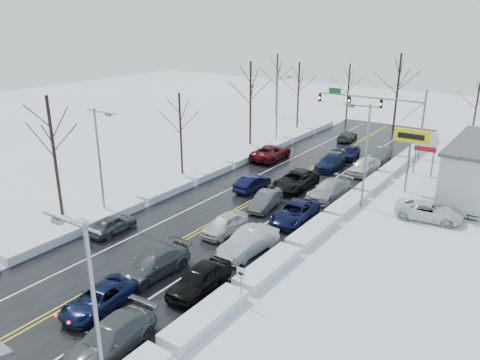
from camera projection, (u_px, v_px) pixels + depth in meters
The scene contains 41 objects.
ground at pixel (214, 223), 37.75m from camera, with size 160.00×160.00×0.00m, color silver.
road_surface at pixel (229, 214), 39.30m from camera, with size 14.00×84.00×0.01m, color black.
snow_bank_left at pixel (163, 196), 43.40m from camera, with size 1.65×72.00×0.67m, color silver.
snow_bank_right at pixel (310, 238), 35.20m from camera, with size 1.65×72.00×0.67m, color silver.
traffic_signal_mast at pixel (380, 107), 55.71m from camera, with size 13.28×0.39×8.00m.
tires_plus_sign at pixel (411, 140), 42.79m from camera, with size 3.20×0.34×6.00m.
used_vehicles_sign at pixel (426, 144), 47.99m from camera, with size 2.20×0.22×4.65m.
speed_limit_sign at pixel (241, 279), 26.60m from camera, with size 0.55×0.09×2.35m.
streetlight_se at pixel (92, 311), 17.59m from camera, with size 3.20×0.25×9.00m.
streetlight_ne at pixel (364, 148), 39.24m from camera, with size 3.20×0.25×9.00m.
streetlight_sw at pixel (100, 154), 37.37m from camera, with size 3.20×0.25×9.00m.
streetlight_nw at pixel (278, 103), 59.02m from camera, with size 3.20×0.25×9.00m.
tree_left_b at pixel (51, 133), 37.00m from camera, with size 4.00×4.00×10.00m.
tree_left_c at pixel (180, 118), 47.63m from camera, with size 3.40×3.40×8.50m.
tree_left_d at pixel (251, 87), 58.37m from camera, with size 4.20×4.20×10.50m.
tree_left_e at pixel (299, 82), 67.66m from camera, with size 3.80×3.80×9.50m.
tree_far_a at pixel (277, 73), 76.07m from camera, with size 4.00×4.00×10.00m.
tree_far_b at pixel (349, 82), 70.60m from camera, with size 3.60×3.60×9.00m.
tree_far_c at pixel (399, 78), 64.27m from camera, with size 4.40×4.40×11.00m.
tree_far_d at pixel (478, 96), 60.62m from camera, with size 3.40×3.40×8.50m.
queued_car_2 at pixel (100, 309), 26.66m from camera, with size 2.21×4.79×1.33m, color black.
queued_car_3 at pixel (154, 274), 30.19m from camera, with size 2.21×5.44×1.58m, color #3C3F41.
queued_car_4 at pixel (225, 233), 35.96m from camera, with size 1.76×4.37×1.49m, color silver.
queued_car_5 at pixel (265, 208), 40.54m from camera, with size 1.53×4.38×1.44m, color #414346.
queued_car_6 at pixel (295, 188), 45.19m from camera, with size 2.77×6.01×1.67m, color black.
queued_car_7 at pixel (330, 169), 50.98m from camera, with size 2.14×5.26×1.53m, color black.
queued_car_8 at pixel (349, 158), 54.66m from camera, with size 1.72×4.29×1.46m, color black.
queued_car_11 at pixel (112, 351), 23.34m from camera, with size 2.18×5.37×1.56m, color #44474A.
queued_car_12 at pixel (200, 291), 28.40m from camera, with size 1.95×4.84×1.65m, color black.
queued_car_13 at pixel (248, 253), 32.97m from camera, with size 1.79×5.12×1.69m, color #9DA0A5.
queued_car_14 at pixel (294, 221), 38.04m from camera, with size 2.54×5.51×1.53m, color black.
queued_car_15 at pixel (329, 198), 42.87m from camera, with size 2.25×5.52×1.60m, color #95989C.
queued_car_16 at pixel (364, 173), 49.46m from camera, with size 2.00×4.96×1.69m, color silver.
queued_car_17 at pixel (381, 161), 53.82m from camera, with size 1.63×4.66×1.54m, color #3E4043.
oncoming_car_0 at pixel (252, 190), 44.75m from camera, with size 1.53×4.38×1.44m, color black.
oncoming_car_1 at pixel (271, 159), 54.34m from camera, with size 2.82×6.12×1.70m, color #500A10.
oncoming_car_2 at pixel (347, 140), 62.51m from camera, with size 1.88×4.63×1.34m, color #3E4143.
oncoming_car_3 at pixel (113, 232), 36.10m from camera, with size 1.63×4.04×1.38m, color #404245.
parked_car_0 at pixel (428, 219), 38.34m from camera, with size 2.43×5.28×1.47m, color white.
parked_car_1 at pixel (476, 210), 40.14m from camera, with size 2.42×5.94×1.72m, color #393C3E.
parked_car_2 at pixel (470, 180), 47.61m from camera, with size 1.89×4.70×1.60m, color black.
Camera 1 is at (21.43, -27.06, 15.81)m, focal length 35.00 mm.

